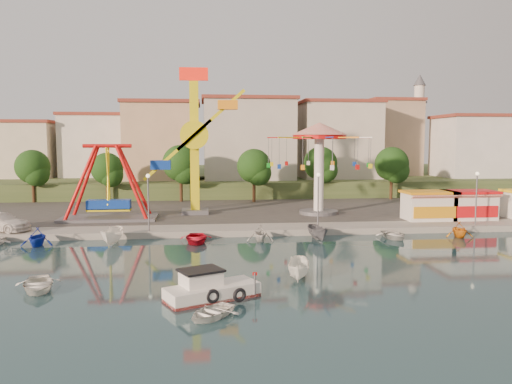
{
  "coord_description": "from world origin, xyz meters",
  "views": [
    {
      "loc": [
        -2.93,
        -33.54,
        8.73
      ],
      "look_at": [
        2.12,
        14.0,
        4.0
      ],
      "focal_mm": 35.0,
      "sensor_mm": 36.0,
      "label": 1
    }
  ],
  "objects": [
    {
      "name": "ground",
      "position": [
        0.0,
        0.0,
        0.0
      ],
      "size": [
        200.0,
        200.0,
        0.0
      ],
      "primitive_type": "plane",
      "color": "#143037",
      "rests_on": "ground"
    },
    {
      "name": "quay_deck",
      "position": [
        0.0,
        62.0,
        0.3
      ],
      "size": [
        200.0,
        100.0,
        0.6
      ],
      "primitive_type": "cube",
      "color": "#9E998E",
      "rests_on": "ground"
    },
    {
      "name": "asphalt_pad",
      "position": [
        0.0,
        30.0,
        0.6
      ],
      "size": [
        90.0,
        28.0,
        0.01
      ],
      "primitive_type": "cube",
      "color": "#4C4944",
      "rests_on": "quay_deck"
    },
    {
      "name": "hill_terrace",
      "position": [
        0.0,
        67.0,
        1.5
      ],
      "size": [
        200.0,
        60.0,
        3.0
      ],
      "primitive_type": "cube",
      "color": "#384C26",
      "rests_on": "ground"
    },
    {
      "name": "pirate_ship_ride",
      "position": [
        -12.93,
        20.37,
        4.39
      ],
      "size": [
        10.0,
        5.0,
        8.0
      ],
      "color": "#59595E",
      "rests_on": "quay_deck"
    },
    {
      "name": "kamikaze_tower",
      "position": [
        -3.49,
        23.46,
        8.43
      ],
      "size": [
        7.71,
        3.1,
        16.5
      ],
      "color": "#59595E",
      "rests_on": "quay_deck"
    },
    {
      "name": "wave_swinger",
      "position": [
        10.17,
        22.0,
        8.2
      ],
      "size": [
        11.6,
        11.6,
        10.4
      ],
      "color": "#59595E",
      "rests_on": "quay_deck"
    },
    {
      "name": "booth_left",
      "position": [
        20.73,
        16.49,
        2.16
      ],
      "size": [
        5.4,
        3.78,
        3.08
      ],
      "color": "white",
      "rests_on": "quay_deck"
    },
    {
      "name": "booth_mid",
      "position": [
        25.25,
        16.49,
        2.16
      ],
      "size": [
        5.4,
        3.78,
        3.08
      ],
      "color": "white",
      "rests_on": "quay_deck"
    },
    {
      "name": "lamp_post_1",
      "position": [
        -8.0,
        13.0,
        3.1
      ],
      "size": [
        0.14,
        0.14,
        5.0
      ],
      "primitive_type": "cylinder",
      "color": "#59595E",
      "rests_on": "quay_deck"
    },
    {
      "name": "lamp_post_2",
      "position": [
        8.0,
        13.0,
        3.1
      ],
      "size": [
        0.14,
        0.14,
        5.0
      ],
      "primitive_type": "cylinder",
      "color": "#59595E",
      "rests_on": "quay_deck"
    },
    {
      "name": "lamp_post_3",
      "position": [
        24.0,
        13.0,
        3.1
      ],
      "size": [
        0.14,
        0.14,
        5.0
      ],
      "primitive_type": "cylinder",
      "color": "#59595E",
      "rests_on": "quay_deck"
    },
    {
      "name": "tree_0",
      "position": [
        -26.0,
        36.98,
        5.47
      ],
      "size": [
        4.6,
        4.6,
        7.19
      ],
      "color": "#382314",
      "rests_on": "quay_deck"
    },
    {
      "name": "tree_1",
      "position": [
        -16.0,
        36.24,
        5.2
      ],
      "size": [
        4.35,
        4.35,
        6.8
      ],
      "color": "#382314",
      "rests_on": "quay_deck"
    },
    {
      "name": "tree_2",
      "position": [
        -6.0,
        35.81,
        5.92
      ],
      "size": [
        5.02,
        5.02,
        7.85
      ],
      "color": "#382314",
      "rests_on": "quay_deck"
    },
    {
      "name": "tree_3",
      "position": [
        4.0,
        34.36,
        5.55
      ],
      "size": [
        4.68,
        4.68,
        7.32
      ],
      "color": "#382314",
      "rests_on": "quay_deck"
    },
    {
      "name": "tree_4",
      "position": [
        14.0,
        37.35,
        5.75
      ],
      "size": [
        4.86,
        4.86,
        7.6
      ],
      "color": "#382314",
      "rests_on": "quay_deck"
    },
    {
      "name": "tree_5",
      "position": [
        24.0,
        35.54,
        5.71
      ],
      "size": [
        4.83,
        4.83,
        7.54
      ],
      "color": "#382314",
      "rests_on": "quay_deck"
    },
    {
      "name": "building_0",
      "position": [
        -33.37,
        46.06,
        8.93
      ],
      "size": [
        9.26,
        9.53,
        11.87
      ],
      "primitive_type": "cube",
      "color": "beige",
      "rests_on": "hill_terrace"
    },
    {
      "name": "building_1",
      "position": [
        -21.33,
        51.38,
        7.32
      ],
      "size": [
        12.33,
        9.01,
        8.63
      ],
      "primitive_type": "cube",
      "color": "silver",
      "rests_on": "hill_terrace"
    },
    {
      "name": "building_2",
      "position": [
        -8.19,
        51.96,
        8.62
      ],
      "size": [
        11.95,
        9.28,
        11.23
      ],
      "primitive_type": "cube",
      "color": "tan",
      "rests_on": "hill_terrace"
    },
    {
      "name": "building_3",
      "position": [
        5.6,
        48.8,
        7.6
      ],
      "size": [
        12.59,
        10.5,
        9.2
      ],
      "primitive_type": "cube",
      "color": "beige",
      "rests_on": "hill_terrace"
    },
    {
      "name": "building_4",
      "position": [
        19.07,
        52.2,
        7.62
      ],
      "size": [
        10.75,
        9.23,
        9.24
      ],
      "primitive_type": "cube",
      "color": "beige",
      "rests_on": "hill_terrace"
    },
    {
      "name": "building_5",
      "position": [
        32.37,
        50.33,
        8.61
      ],
      "size": [
        12.77,
        10.96,
        11.21
      ],
      "primitive_type": "cube",
      "color": "tan",
      "rests_on": "hill_terrace"
    },
    {
      "name": "building_6",
      "position": [
        44.15,
        48.77,
        9.18
      ],
      "size": [
        8.23,
        8.98,
        12.36
      ],
      "primitive_type": "cube",
      "color": "silver",
      "rests_on": "hill_terrace"
    },
    {
      "name": "minaret",
      "position": [
        36.0,
        54.0,
        12.55
      ],
      "size": [
        2.8,
        2.8,
        18.0
      ],
      "color": "silver",
      "rests_on": "hill_terrace"
    },
    {
      "name": "cabin_motorboat",
      "position": [
        -2.63,
        -6.15,
        0.49
      ],
      "size": [
        5.58,
        4.03,
        1.84
      ],
      "rotation": [
        0.0,
        0.0,
        0.44
      ],
      "color": "white",
      "rests_on": "ground"
    },
    {
      "name": "rowboat_a",
      "position": [
        -12.75,
        -3.52,
        0.38
      ],
      "size": [
        3.51,
        4.23,
        0.76
      ],
      "primitive_type": "imported",
      "rotation": [
        0.0,
        0.0,
        0.28
      ],
      "color": "white",
      "rests_on": "ground"
    },
    {
      "name": "rowboat_b",
      "position": [
        -2.62,
        -9.26,
        0.3
      ],
      "size": [
        3.49,
        3.57,
        0.6
      ],
      "primitive_type": "imported",
      "rotation": [
        0.0,
        0.0,
        -0.72
      ],
      "color": "white",
      "rests_on": "ground"
    },
    {
      "name": "skiff",
      "position": [
        3.08,
        -2.93,
        0.69
      ],
      "size": [
        2.13,
        3.77,
        1.37
      ],
      "primitive_type": "imported",
      "rotation": [
        0.0,
        0.0,
        -0.24
      ],
      "color": "white",
      "rests_on": "ground"
    },
    {
      "name": "van",
      "position": [
        -21.64,
        14.29,
        1.45
      ],
      "size": [
        6.3,
        4.45,
        1.69
      ],
      "primitive_type": "imported",
      "rotation": [
        0.0,
        0.0,
        1.17
      ],
      "color": "silver",
      "rests_on": "quay_deck"
    },
    {
      "name": "moored_boat_1",
      "position": [
        -16.98,
        9.8,
        0.8
      ],
      "size": [
        2.76,
        3.16,
        1.6
      ],
      "primitive_type": "imported",
      "rotation": [
        0.0,
        0.0,
        0.05
      ],
      "color": "#142CAF",
      "rests_on": "ground"
    },
    {
      "name": "moored_boat_2",
      "position": [
        -10.74,
        9.8,
        0.75
      ],
      "size": [
        1.89,
        4.01,
        1.5
      ],
      "primitive_type": "imported",
      "rotation": [
        0.0,
        0.0,
        -0.11
      ],
      "color": "white",
      "rests_on": "ground"
    },
    {
      "name": "moored_boat_3",
      "position": [
        -3.62,
        9.8,
        0.42
      ],
      "size": [
        2.88,
        4.02,
        0.83
      ],
      "primitive_type": "imported",
      "rotation": [
        0.0,
        0.0,
        -0.0
      ],
      "color": "red",
      "rests_on": "ground"
    },
    {
      "name": "moored_boat_4",
      "position": [
        2.06,
        9.8,
        0.74
      ],
      "size": [
        2.74,
        3.07,
        1.47
      ],
      "primitive_type": "imported",
      "rotation": [
        0.0,
        0.0,
        -0.12
      ],
      "color": "beige",
      "rests_on": "ground"
    },
    {
      "name": "moored_boat_5",
      "position": [
        7.27,
        9.8,
        0.69
      ],
      "size": [
        1.75,
        3.69,
        1.37
      ],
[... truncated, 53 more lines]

